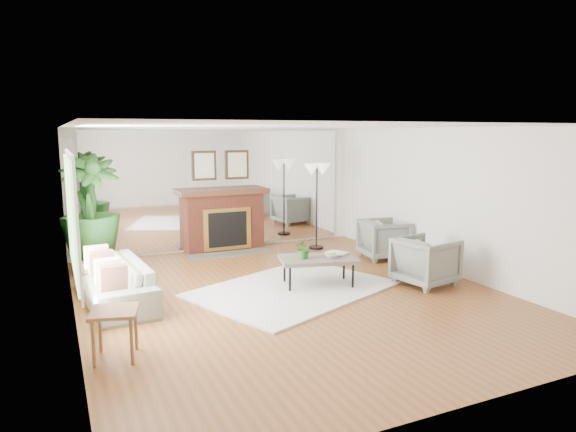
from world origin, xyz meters
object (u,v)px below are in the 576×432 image
potted_ficus (90,210)px  floor_lamp (317,176)px  fireplace (224,219)px  coffee_table (318,260)px  armchair_back (384,239)px  armchair_front (426,261)px  side_table (114,318)px  sofa (114,283)px

potted_ficus → floor_lamp: bearing=0.8°
fireplace → coffee_table: fireplace is taller
potted_ficus → floor_lamp: potted_ficus is taller
armchair_back → potted_ficus: size_ratio=0.41×
armchair_front → side_table: armchair_front is taller
armchair_front → potted_ficus: bearing=48.1°
armchair_front → floor_lamp: floor_lamp is taller
side_table → potted_ficus: (0.05, 3.72, 0.64)m
coffee_table → floor_lamp: 2.90m
sofa → armchair_back: (5.05, 0.59, 0.08)m
sofa → potted_ficus: (-0.15, 1.81, 0.80)m
armchair_back → side_table: 5.81m
armchair_back → fireplace: bearing=63.0°
sofa → potted_ficus: size_ratio=1.00×
fireplace → armchair_back: fireplace is taller
armchair_front → armchair_back: bearing=-24.0°
coffee_table → armchair_front: size_ratio=1.57×
armchair_back → armchair_front: bearing=175.6°
fireplace → side_table: size_ratio=3.50×
armchair_back → floor_lamp: floor_lamp is taller
fireplace → sofa: size_ratio=0.99×
armchair_front → potted_ficus: 5.66m
fireplace → armchair_back: 3.24m
fireplace → potted_ficus: size_ratio=1.00×
sofa → fireplace: bearing=130.9°
sofa → armchair_front: bearing=71.5°
sofa → floor_lamp: 4.80m
sofa → armchair_front: 4.76m
armchair_front → floor_lamp: size_ratio=0.48×
armchair_back → side_table: size_ratio=1.43×
fireplace → floor_lamp: bearing=-19.4°
armchair_back → armchair_front: 1.78m
sofa → potted_ficus: 1.99m
side_table → armchair_back: bearing=25.4°
coffee_table → potted_ficus: potted_ficus is taller
side_table → floor_lamp: bearing=40.3°
coffee_table → floor_lamp: (1.23, 2.39, 1.08)m
coffee_table → armchair_back: (2.03, 1.10, -0.06)m
side_table → potted_ficus: bearing=89.2°
floor_lamp → fireplace: bearing=160.6°
fireplace → sofa: bearing=-134.3°
coffee_table → potted_ficus: bearing=143.7°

